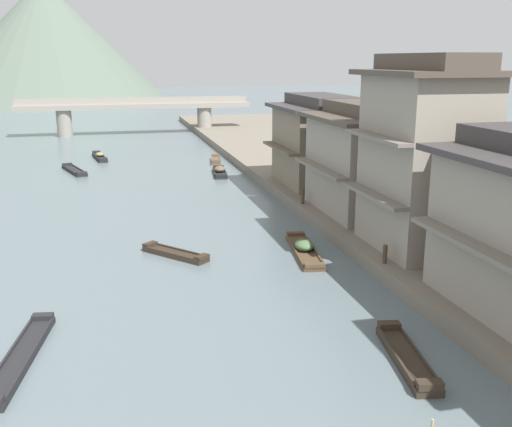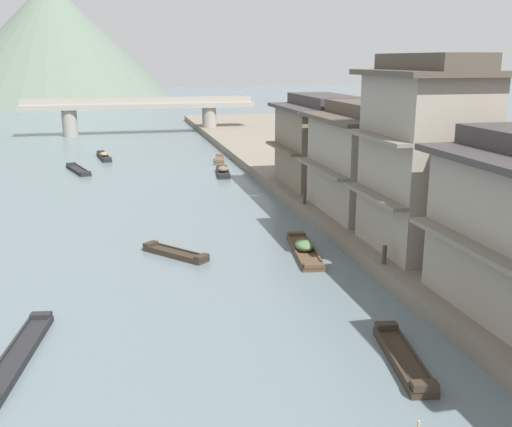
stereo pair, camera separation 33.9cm
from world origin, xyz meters
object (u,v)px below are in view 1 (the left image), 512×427
house_waterfront_tall (424,155)px  house_waterfront_narrow (374,159)px  boat_midriver_drifting (74,171)px  mooring_post_dock_mid (385,254)px  boat_moored_nearest (175,254)px  house_waterfront_far (321,141)px  boat_moored_third (100,157)px  mooring_post_dock_far (303,197)px  boat_moored_far (304,249)px  boat_moored_second (216,160)px  boat_upstream_distant (20,358)px  boat_midriver_upstream (407,358)px  stone_bridge (136,110)px  boat_crossing_west (220,172)px

house_waterfront_tall → house_waterfront_narrow: bearing=82.6°
boat_midriver_drifting → mooring_post_dock_mid: (14.12, -29.13, 0.97)m
boat_moored_nearest → house_waterfront_far: bearing=44.8°
boat_moored_third → mooring_post_dock_far: mooring_post_dock_far is taller
house_waterfront_far → house_waterfront_narrow: bearing=-87.6°
house_waterfront_narrow → mooring_post_dock_mid: size_ratio=9.55×
boat_moored_third → mooring_post_dock_mid: (12.09, -35.51, 0.89)m
boat_moored_far → house_waterfront_tall: size_ratio=0.62×
house_waterfront_narrow → boat_moored_nearest: bearing=-163.4°
boat_moored_far → house_waterfront_tall: bearing=-26.7°
boat_moored_nearest → boat_moored_third: (-3.68, 30.35, 0.08)m
boat_moored_far → mooring_post_dock_mid: (2.25, -4.08, 0.88)m
boat_moored_second → house_waterfront_far: bearing=-71.8°
boat_moored_nearest → mooring_post_dock_mid: size_ratio=4.10×
boat_upstream_distant → boat_moored_nearest: bearing=56.9°
boat_moored_third → house_waterfront_narrow: house_waterfront_narrow is taller
boat_midriver_upstream → house_waterfront_far: (5.63, 23.46, 3.54)m
boat_moored_second → boat_moored_third: boat_moored_third is taller
mooring_post_dock_far → stone_bridge: bearing=100.2°
house_waterfront_narrow → mooring_post_dock_far: (-3.40, 2.41, -2.59)m
house_waterfront_narrow → mooring_post_dock_far: house_waterfront_narrow is taller
house_waterfront_far → house_waterfront_tall: bearing=-92.2°
boat_upstream_distant → house_waterfront_tall: 18.35m
boat_midriver_drifting → boat_moored_second: bearing=9.0°
mooring_post_dock_far → boat_upstream_distant: bearing=-133.7°
boat_moored_second → mooring_post_dock_mid: size_ratio=4.45×
house_waterfront_tall → mooring_post_dock_far: bearing=104.8°
house_waterfront_tall → boat_moored_third: bearing=113.3°
mooring_post_dock_far → house_waterfront_far: bearing=60.7°
boat_moored_second → boat_upstream_distant: size_ratio=0.62×
mooring_post_dock_far → mooring_post_dock_mid: bearing=-90.0°
boat_moored_nearest → house_waterfront_far: size_ratio=0.45×
boat_moored_third → house_waterfront_far: house_waterfront_far is taller
boat_midriver_drifting → mooring_post_dock_far: size_ratio=6.27×
boat_midriver_upstream → house_waterfront_far: bearing=76.5°
boat_moored_third → boat_crossing_west: (9.60, -10.53, 0.04)m
boat_midriver_drifting → boat_upstream_distant: size_ratio=0.88×
boat_moored_second → house_waterfront_tall: size_ratio=0.41×
boat_moored_far → boat_crossing_west: (-0.25, 20.90, 0.04)m
boat_moored_far → stone_bridge: stone_bridge is taller
boat_moored_far → boat_upstream_distant: 14.45m
house_waterfront_tall → mooring_post_dock_far: house_waterfront_tall is taller
boat_crossing_west → stone_bridge: stone_bridge is taller
boat_moored_third → house_waterfront_narrow: 31.17m
boat_midriver_upstream → stone_bridge: (-5.10, 60.73, 2.84)m
house_waterfront_narrow → boat_moored_third: bearing=120.0°
house_waterfront_tall → house_waterfront_far: 14.94m
boat_crossing_west → house_waterfront_far: bearing=-56.5°
boat_moored_nearest → house_waterfront_tall: (10.90, -3.47, 4.88)m
boat_crossing_west → house_waterfront_tall: 24.28m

